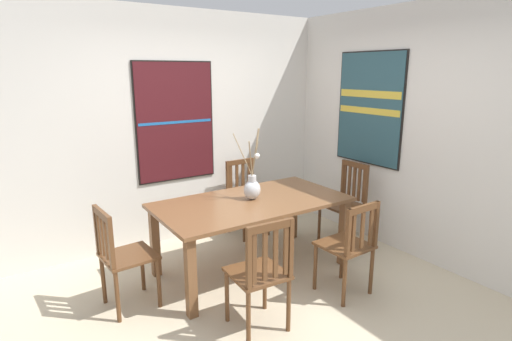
{
  "coord_description": "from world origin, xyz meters",
  "views": [
    {
      "loc": [
        -1.96,
        -2.63,
        2.01
      ],
      "look_at": [
        0.2,
        0.63,
        1.04
      ],
      "focal_mm": 28.38,
      "sensor_mm": 36.0,
      "label": 1
    }
  ],
  "objects_px": {
    "dining_table": "(252,210)",
    "chair_1": "(122,255)",
    "painting_on_side_wall": "(370,109)",
    "chair_0": "(246,195)",
    "chair_3": "(349,246)",
    "centerpiece_vase": "(252,187)",
    "painting_on_back_wall": "(175,122)",
    "chair_2": "(261,272)",
    "chair_4": "(346,201)"
  },
  "relations": [
    {
      "from": "centerpiece_vase",
      "to": "chair_3",
      "type": "relative_size",
      "value": 0.79
    },
    {
      "from": "centerpiece_vase",
      "to": "chair_0",
      "type": "relative_size",
      "value": 0.77
    },
    {
      "from": "chair_3",
      "to": "chair_4",
      "type": "relative_size",
      "value": 0.94
    },
    {
      "from": "chair_1",
      "to": "chair_2",
      "type": "bearing_deg",
      "value": -48.59
    },
    {
      "from": "chair_4",
      "to": "painting_on_back_wall",
      "type": "xyz_separation_m",
      "value": [
        -1.6,
        1.2,
        0.92
      ]
    },
    {
      "from": "centerpiece_vase",
      "to": "painting_on_side_wall",
      "type": "distance_m",
      "value": 1.78
    },
    {
      "from": "chair_0",
      "to": "chair_4",
      "type": "height_order",
      "value": "chair_4"
    },
    {
      "from": "centerpiece_vase",
      "to": "painting_on_back_wall",
      "type": "relative_size",
      "value": 0.52
    },
    {
      "from": "chair_3",
      "to": "chair_2",
      "type": "bearing_deg",
      "value": -179.47
    },
    {
      "from": "centerpiece_vase",
      "to": "painting_on_back_wall",
      "type": "height_order",
      "value": "painting_on_back_wall"
    },
    {
      "from": "chair_0",
      "to": "chair_3",
      "type": "xyz_separation_m",
      "value": [
        -0.0,
        -1.76,
        -0.01
      ]
    },
    {
      "from": "dining_table",
      "to": "chair_0",
      "type": "bearing_deg",
      "value": 61.67
    },
    {
      "from": "centerpiece_vase",
      "to": "chair_1",
      "type": "bearing_deg",
      "value": -179.33
    },
    {
      "from": "painting_on_side_wall",
      "to": "chair_3",
      "type": "bearing_deg",
      "value": -142.8
    },
    {
      "from": "chair_0",
      "to": "painting_on_back_wall",
      "type": "xyz_separation_m",
      "value": [
        -0.76,
        0.32,
        0.94
      ]
    },
    {
      "from": "chair_1",
      "to": "painting_on_side_wall",
      "type": "xyz_separation_m",
      "value": [
        2.97,
        0.0,
        1.09
      ]
    },
    {
      "from": "painting_on_back_wall",
      "to": "painting_on_side_wall",
      "type": "distance_m",
      "value": 2.28
    },
    {
      "from": "chair_1",
      "to": "painting_on_back_wall",
      "type": "bearing_deg",
      "value": 49.13
    },
    {
      "from": "chair_1",
      "to": "painting_on_side_wall",
      "type": "height_order",
      "value": "painting_on_side_wall"
    },
    {
      "from": "chair_0",
      "to": "chair_1",
      "type": "xyz_separation_m",
      "value": [
        -1.77,
        -0.85,
        -0.0
      ]
    },
    {
      "from": "centerpiece_vase",
      "to": "painting_on_back_wall",
      "type": "bearing_deg",
      "value": 105.36
    },
    {
      "from": "dining_table",
      "to": "chair_1",
      "type": "xyz_separation_m",
      "value": [
        -1.3,
        0.02,
        -0.16
      ]
    },
    {
      "from": "centerpiece_vase",
      "to": "painting_on_back_wall",
      "type": "distance_m",
      "value": 1.32
    },
    {
      "from": "centerpiece_vase",
      "to": "chair_3",
      "type": "distance_m",
      "value": 1.09
    },
    {
      "from": "chair_3",
      "to": "centerpiece_vase",
      "type": "bearing_deg",
      "value": 115.5
    },
    {
      "from": "dining_table",
      "to": "painting_on_side_wall",
      "type": "height_order",
      "value": "painting_on_side_wall"
    },
    {
      "from": "dining_table",
      "to": "chair_1",
      "type": "distance_m",
      "value": 1.31
    },
    {
      "from": "centerpiece_vase",
      "to": "chair_4",
      "type": "height_order",
      "value": "centerpiece_vase"
    },
    {
      "from": "painting_on_side_wall",
      "to": "chair_4",
      "type": "bearing_deg",
      "value": -173.53
    },
    {
      "from": "centerpiece_vase",
      "to": "chair_4",
      "type": "bearing_deg",
      "value": -2.25
    },
    {
      "from": "chair_2",
      "to": "painting_on_back_wall",
      "type": "bearing_deg",
      "value": 84.39
    },
    {
      "from": "chair_4",
      "to": "dining_table",
      "type": "bearing_deg",
      "value": 179.43
    },
    {
      "from": "chair_3",
      "to": "chair_0",
      "type": "bearing_deg",
      "value": 89.89
    },
    {
      "from": "chair_2",
      "to": "painting_on_back_wall",
      "type": "relative_size",
      "value": 0.69
    },
    {
      "from": "chair_0",
      "to": "centerpiece_vase",
      "type": "bearing_deg",
      "value": -117.86
    },
    {
      "from": "chair_4",
      "to": "chair_1",
      "type": "bearing_deg",
      "value": 179.23
    },
    {
      "from": "centerpiece_vase",
      "to": "chair_1",
      "type": "distance_m",
      "value": 1.38
    },
    {
      "from": "chair_4",
      "to": "centerpiece_vase",
      "type": "bearing_deg",
      "value": 177.75
    },
    {
      "from": "chair_4",
      "to": "chair_2",
      "type": "bearing_deg",
      "value": -154.08
    },
    {
      "from": "chair_1",
      "to": "centerpiece_vase",
      "type": "bearing_deg",
      "value": 0.67
    },
    {
      "from": "dining_table",
      "to": "chair_0",
      "type": "xyz_separation_m",
      "value": [
        0.47,
        0.88,
        -0.16
      ]
    },
    {
      "from": "dining_table",
      "to": "painting_on_side_wall",
      "type": "relative_size",
      "value": 1.45
    },
    {
      "from": "dining_table",
      "to": "chair_0",
      "type": "distance_m",
      "value": 1.01
    },
    {
      "from": "centerpiece_vase",
      "to": "chair_3",
      "type": "height_order",
      "value": "centerpiece_vase"
    },
    {
      "from": "painting_on_side_wall",
      "to": "chair_0",
      "type": "bearing_deg",
      "value": 144.64
    },
    {
      "from": "painting_on_back_wall",
      "to": "chair_3",
      "type": "bearing_deg",
      "value": -69.97
    },
    {
      "from": "centerpiece_vase",
      "to": "chair_0",
      "type": "height_order",
      "value": "centerpiece_vase"
    },
    {
      "from": "chair_0",
      "to": "painting_on_side_wall",
      "type": "xyz_separation_m",
      "value": [
        1.2,
        -0.85,
        1.08
      ]
    },
    {
      "from": "dining_table",
      "to": "chair_1",
      "type": "height_order",
      "value": "chair_1"
    },
    {
      "from": "chair_0",
      "to": "chair_1",
      "type": "relative_size",
      "value": 1.01
    }
  ]
}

